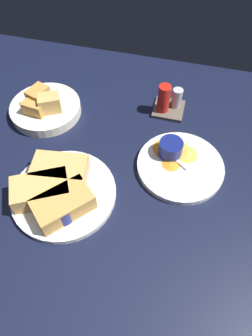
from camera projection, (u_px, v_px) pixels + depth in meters
ground_plane at (89, 180)px, 75.18cm from camera, size 110.00×110.00×3.00cm
plate_sandwich_main at (64, 193)px, 70.20cm from camera, size 25.31×25.31×1.60cm
sandwich_half_near at (60, 170)px, 70.33cm from camera, size 14.11×9.34×4.80cm
sandwich_half_far at (41, 190)px, 67.04cm from camera, size 15.05×12.82×4.80cm
sandwich_half_extra at (63, 204)px, 64.86cm from camera, size 14.34×14.75×4.80cm
ramekin_dark_sauce at (60, 208)px, 64.39cm from camera, size 7.12×7.12×4.28cm
spoon_by_dark_ramekin at (57, 192)px, 69.08cm from camera, size 6.40×9.20×0.80cm
plate_chips_companion at (180, 166)px, 74.93cm from camera, size 22.40×22.40×1.60cm
ramekin_light_gravy at (171, 148)px, 74.45cm from camera, size 6.15×6.15×4.33cm
spoon_by_gravy_ramekin at (167, 152)px, 76.08cm from camera, size 8.96×6.82×0.80cm
plantain_chip_scatter at (175, 152)px, 76.24cm from camera, size 14.00×12.18×0.60cm
bread_basket_rear at (45, 107)px, 85.51cm from camera, size 20.70×20.70×7.98cm
condiment_caddy at (168, 102)px, 85.29cm from camera, size 9.00×9.00×9.50cm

